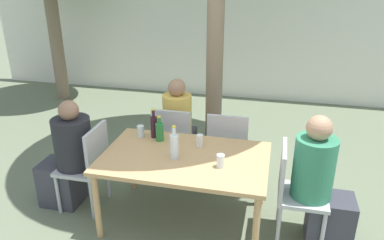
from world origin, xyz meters
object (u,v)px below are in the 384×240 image
(wine_bottle_0, at_px, (154,126))
(green_bottle_2, at_px, (160,131))
(patio_chair_3, at_px, (228,145))
(water_bottle_1, at_px, (174,146))
(patio_chair_1, at_px, (294,188))
(drinking_glass_0, at_px, (200,141))
(patio_chair_0, at_px, (88,162))
(person_seated_1, at_px, (321,188))
(patio_chair_2, at_px, (174,139))
(drinking_glass_2, at_px, (141,131))
(drinking_glass_1, at_px, (220,161))
(dining_table_front, at_px, (185,163))
(person_seated_2, at_px, (179,130))
(person_seated_0, at_px, (68,159))

(wine_bottle_0, xyz_separation_m, green_bottle_2, (0.08, -0.06, -0.02))
(patio_chair_3, bearing_deg, water_bottle_1, 62.58)
(patio_chair_1, distance_m, wine_bottle_0, 1.51)
(patio_chair_1, bearing_deg, wine_bottle_0, 76.59)
(drinking_glass_0, bearing_deg, patio_chair_3, 65.66)
(patio_chair_0, relative_size, water_bottle_1, 2.85)
(patio_chair_3, height_order, person_seated_1, person_seated_1)
(patio_chair_2, relative_size, drinking_glass_2, 7.54)
(drinking_glass_2, bearing_deg, patio_chair_0, -145.37)
(patio_chair_3, distance_m, green_bottle_2, 0.84)
(patio_chair_2, xyz_separation_m, wine_bottle_0, (-0.10, -0.38, 0.32))
(patio_chair_0, height_order, wine_bottle_0, wine_bottle_0)
(green_bottle_2, bearing_deg, drinking_glass_1, -29.89)
(wine_bottle_0, xyz_separation_m, drinking_glass_0, (0.51, -0.10, -0.06))
(patio_chair_3, bearing_deg, green_bottle_2, 34.60)
(patio_chair_0, xyz_separation_m, drinking_glass_0, (1.11, 0.24, 0.26))
(wine_bottle_0, bearing_deg, drinking_glass_1, -30.77)
(patio_chair_2, distance_m, person_seated_1, 1.72)
(patio_chair_3, relative_size, person_seated_1, 0.74)
(dining_table_front, bearing_deg, person_seated_1, -0.00)
(patio_chair_2, distance_m, person_seated_2, 0.24)
(patio_chair_2, distance_m, green_bottle_2, 0.54)
(person_seated_1, bearing_deg, water_bottle_1, 91.94)
(water_bottle_1, bearing_deg, patio_chair_2, 106.41)
(patio_chair_3, distance_m, person_seated_0, 1.73)
(person_seated_0, relative_size, water_bottle_1, 3.66)
(patio_chair_0, distance_m, patio_chair_1, 2.03)
(person_seated_2, distance_m, wine_bottle_0, 0.70)
(drinking_glass_1, bearing_deg, patio_chair_1, 10.29)
(patio_chair_0, bearing_deg, drinking_glass_0, 102.10)
(person_seated_0, bearing_deg, patio_chair_1, 90.00)
(person_seated_2, relative_size, green_bottle_2, 4.56)
(patio_chair_1, relative_size, water_bottle_1, 2.85)
(patio_chair_1, relative_size, person_seated_1, 0.74)
(person_seated_0, distance_m, green_bottle_2, 1.00)
(dining_table_front, xyz_separation_m, drinking_glass_1, (0.36, -0.12, 0.13))
(person_seated_2, bearing_deg, green_bottle_2, 88.29)
(patio_chair_0, height_order, drinking_glass_1, patio_chair_0)
(water_bottle_1, relative_size, green_bottle_2, 1.22)
(drinking_glass_2, bearing_deg, person_seated_1, -10.02)
(person_seated_2, distance_m, green_bottle_2, 0.74)
(patio_chair_2, xyz_separation_m, drinking_glass_1, (0.67, -0.85, 0.26))
(green_bottle_2, relative_size, drinking_glass_0, 2.12)
(person_seated_2, height_order, water_bottle_1, person_seated_2)
(patio_chair_2, relative_size, person_seated_1, 0.74)
(patio_chair_3, relative_size, drinking_glass_1, 7.55)
(water_bottle_1, bearing_deg, wine_bottle_0, 130.35)
(person_seated_1, relative_size, drinking_glass_0, 9.95)
(patio_chair_2, bearing_deg, drinking_glass_1, 128.51)
(person_seated_0, xyz_separation_m, water_bottle_1, (1.17, -0.05, 0.31))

